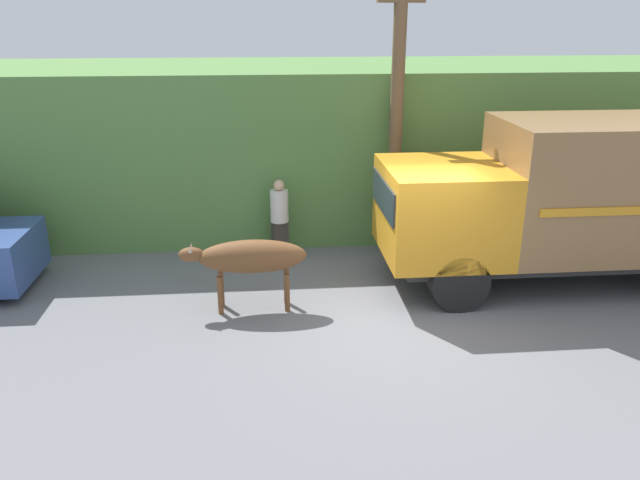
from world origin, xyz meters
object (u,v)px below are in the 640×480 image
brown_cow (250,258)px  pedestrian_on_hill (280,215)px  cargo_truck (587,196)px  utility_pole (397,111)px

brown_cow → pedestrian_on_hill: pedestrian_on_hill is taller
cargo_truck → utility_pole: 3.89m
cargo_truck → pedestrian_on_hill: bearing=161.3°
brown_cow → utility_pole: (2.92, 2.53, 2.01)m
pedestrian_on_hill → utility_pole: (2.36, 0.10, 2.06)m
cargo_truck → brown_cow: bearing=-174.6°
pedestrian_on_hill → cargo_truck: bearing=142.9°
pedestrian_on_hill → brown_cow: bearing=58.4°
pedestrian_on_hill → utility_pole: bearing=163.7°
brown_cow → pedestrian_on_hill: (0.56, 2.43, -0.05)m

